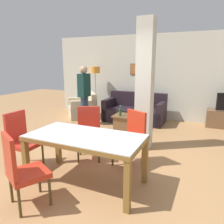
{
  "coord_description": "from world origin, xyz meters",
  "views": [
    {
      "loc": [
        1.64,
        -2.64,
        1.85
      ],
      "look_at": [
        0.0,
        0.97,
        0.93
      ],
      "focal_mm": 35.0,
      "sensor_mm": 36.0,
      "label": 1
    }
  ],
  "objects_px": {
    "coffee_table": "(128,123)",
    "standing_person": "(84,91)",
    "dining_chair_far_right": "(131,137)",
    "floor_lamp": "(95,74)",
    "bottle": "(120,112)",
    "sofa": "(135,112)",
    "dining_chair_near_left": "(21,168)",
    "dining_table": "(85,145)",
    "armchair": "(83,109)",
    "dining_chair_head_left": "(22,138)",
    "dining_chair_far_left": "(89,131)"
  },
  "relations": [
    {
      "from": "dining_chair_near_left",
      "to": "bottle",
      "type": "height_order",
      "value": "dining_chair_near_left"
    },
    {
      "from": "dining_chair_near_left",
      "to": "standing_person",
      "type": "distance_m",
      "value": 3.9
    },
    {
      "from": "armchair",
      "to": "dining_chair_far_right",
      "type": "bearing_deg",
      "value": -176.32
    },
    {
      "from": "dining_table",
      "to": "dining_chair_far_right",
      "type": "distance_m",
      "value": 0.96
    },
    {
      "from": "coffee_table",
      "to": "dining_chair_near_left",
      "type": "bearing_deg",
      "value": -91.34
    },
    {
      "from": "dining_chair_head_left",
      "to": "dining_chair_far_left",
      "type": "height_order",
      "value": "same"
    },
    {
      "from": "dining_table",
      "to": "sofa",
      "type": "height_order",
      "value": "sofa"
    },
    {
      "from": "dining_table",
      "to": "dining_chair_far_right",
      "type": "relative_size",
      "value": 1.75
    },
    {
      "from": "dining_table",
      "to": "sofa",
      "type": "bearing_deg",
      "value": 97.23
    },
    {
      "from": "dining_chair_head_left",
      "to": "standing_person",
      "type": "bearing_deg",
      "value": -171.2
    },
    {
      "from": "coffee_table",
      "to": "bottle",
      "type": "relative_size",
      "value": 2.62
    },
    {
      "from": "bottle",
      "to": "dining_chair_near_left",
      "type": "bearing_deg",
      "value": -88.74
    },
    {
      "from": "coffee_table",
      "to": "armchair",
      "type": "bearing_deg",
      "value": 158.23
    },
    {
      "from": "dining_table",
      "to": "dining_chair_near_left",
      "type": "height_order",
      "value": "dining_chair_near_left"
    },
    {
      "from": "dining_chair_head_left",
      "to": "dining_chair_far_right",
      "type": "distance_m",
      "value": 1.93
    },
    {
      "from": "sofa",
      "to": "bottle",
      "type": "bearing_deg",
      "value": 88.23
    },
    {
      "from": "dining_chair_head_left",
      "to": "coffee_table",
      "type": "distance_m",
      "value": 2.94
    },
    {
      "from": "coffee_table",
      "to": "dining_chair_head_left",
      "type": "bearing_deg",
      "value": -108.94
    },
    {
      "from": "dining_chair_far_left",
      "to": "standing_person",
      "type": "height_order",
      "value": "standing_person"
    },
    {
      "from": "dining_chair_far_right",
      "to": "floor_lamp",
      "type": "xyz_separation_m",
      "value": [
        -2.44,
        3.14,
        0.88
      ]
    },
    {
      "from": "coffee_table",
      "to": "standing_person",
      "type": "bearing_deg",
      "value": 178.09
    },
    {
      "from": "dining_chair_far_right",
      "to": "dining_table",
      "type": "bearing_deg",
      "value": 90.0
    },
    {
      "from": "dining_chair_far_right",
      "to": "standing_person",
      "type": "bearing_deg",
      "value": -15.31
    },
    {
      "from": "dining_chair_far_right",
      "to": "floor_lamp",
      "type": "relative_size",
      "value": 0.59
    },
    {
      "from": "dining_chair_far_left",
      "to": "dining_chair_near_left",
      "type": "bearing_deg",
      "value": 62.81
    },
    {
      "from": "dining_table",
      "to": "dining_chair_near_left",
      "type": "xyz_separation_m",
      "value": [
        -0.43,
        -0.83,
        -0.08
      ]
    },
    {
      "from": "bottle",
      "to": "sofa",
      "type": "bearing_deg",
      "value": 88.23
    },
    {
      "from": "standing_person",
      "to": "coffee_table",
      "type": "bearing_deg",
      "value": 90.0
    },
    {
      "from": "dining_table",
      "to": "dining_chair_head_left",
      "type": "distance_m",
      "value": 1.3
    },
    {
      "from": "dining_chair_far_left",
      "to": "dining_chair_near_left",
      "type": "distance_m",
      "value": 1.67
    },
    {
      "from": "dining_chair_head_left",
      "to": "sofa",
      "type": "xyz_separation_m",
      "value": [
        0.82,
        3.74,
        -0.24
      ]
    },
    {
      "from": "dining_chair_far_left",
      "to": "dining_chair_far_right",
      "type": "xyz_separation_m",
      "value": [
        0.86,
        0.01,
        0.0
      ]
    },
    {
      "from": "dining_table",
      "to": "sofa",
      "type": "relative_size",
      "value": 0.94
    },
    {
      "from": "dining_chair_far_right",
      "to": "floor_lamp",
      "type": "height_order",
      "value": "floor_lamp"
    },
    {
      "from": "sofa",
      "to": "standing_person",
      "type": "distance_m",
      "value": 1.71
    },
    {
      "from": "dining_table",
      "to": "standing_person",
      "type": "distance_m",
      "value": 3.33
    },
    {
      "from": "dining_table",
      "to": "armchair",
      "type": "relative_size",
      "value": 1.45
    },
    {
      "from": "dining_chair_far_right",
      "to": "bottle",
      "type": "height_order",
      "value": "dining_chair_far_right"
    },
    {
      "from": "dining_chair_near_left",
      "to": "dining_chair_far_right",
      "type": "bearing_deg",
      "value": 90.3
    },
    {
      "from": "sofa",
      "to": "floor_lamp",
      "type": "distance_m",
      "value": 1.91
    },
    {
      "from": "sofa",
      "to": "coffee_table",
      "type": "relative_size",
      "value": 2.47
    },
    {
      "from": "dining_table",
      "to": "standing_person",
      "type": "bearing_deg",
      "value": 121.64
    },
    {
      "from": "dining_chair_far_left",
      "to": "floor_lamp",
      "type": "relative_size",
      "value": 0.59
    },
    {
      "from": "sofa",
      "to": "dining_chair_head_left",
      "type": "bearing_deg",
      "value": 77.56
    },
    {
      "from": "coffee_table",
      "to": "standing_person",
      "type": "relative_size",
      "value": 0.43
    },
    {
      "from": "dining_chair_near_left",
      "to": "bottle",
      "type": "bearing_deg",
      "value": 118.72
    },
    {
      "from": "dining_table",
      "to": "armchair",
      "type": "height_order",
      "value": "armchair"
    },
    {
      "from": "sofa",
      "to": "armchair",
      "type": "relative_size",
      "value": 1.54
    },
    {
      "from": "armchair",
      "to": "bottle",
      "type": "bearing_deg",
      "value": -158.7
    },
    {
      "from": "coffee_table",
      "to": "dining_chair_far_left",
      "type": "bearing_deg",
      "value": -92.48
    }
  ]
}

